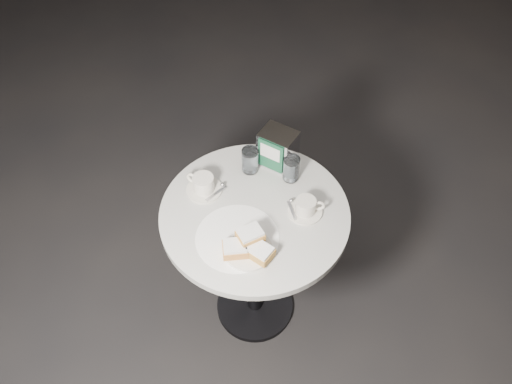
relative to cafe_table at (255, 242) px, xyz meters
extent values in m
plane|color=black|center=(0.00, 0.00, -0.55)|extent=(7.00, 7.00, 0.00)
cylinder|color=black|center=(0.00, 0.00, -0.53)|extent=(0.36, 0.36, 0.03)
cylinder|color=black|center=(0.00, 0.00, -0.18)|extent=(0.07, 0.07, 0.70)
cylinder|color=silver|center=(0.00, 0.00, 0.18)|extent=(0.70, 0.70, 0.03)
cylinder|color=white|center=(-0.03, -0.13, 0.20)|extent=(0.39, 0.39, 0.00)
cylinder|color=silver|center=(0.02, -0.18, 0.20)|extent=(0.18, 0.18, 0.01)
cube|color=#C6813D|center=(-0.02, -0.20, 0.23)|extent=(0.10, 0.09, 0.03)
cube|color=white|center=(-0.02, -0.20, 0.25)|extent=(0.10, 0.09, 0.01)
cube|color=#B88438|center=(0.07, -0.19, 0.23)|extent=(0.10, 0.09, 0.03)
cube|color=white|center=(0.07, -0.19, 0.25)|extent=(0.10, 0.09, 0.01)
cube|color=#C78A3D|center=(0.02, -0.15, 0.25)|extent=(0.11, 0.11, 0.03)
cube|color=white|center=(0.02, -0.15, 0.28)|extent=(0.10, 0.10, 0.01)
cylinder|color=beige|center=(-0.21, 0.05, 0.20)|extent=(0.17, 0.17, 0.01)
cylinder|color=silver|center=(-0.21, 0.05, 0.24)|extent=(0.10, 0.10, 0.06)
cylinder|color=brown|center=(-0.21, 0.05, 0.26)|extent=(0.09, 0.09, 0.00)
torus|color=white|center=(-0.26, 0.06, 0.24)|extent=(0.05, 0.02, 0.05)
cube|color=#B0B0B5|center=(-0.16, 0.03, 0.21)|extent=(0.06, 0.09, 0.00)
sphere|color=#BDBDC2|center=(-0.15, 0.08, 0.21)|extent=(0.02, 0.02, 0.02)
cylinder|color=silver|center=(0.18, 0.04, 0.20)|extent=(0.16, 0.16, 0.01)
cylinder|color=silver|center=(0.18, 0.04, 0.24)|extent=(0.09, 0.09, 0.06)
cylinder|color=#936750|center=(0.18, 0.04, 0.26)|extent=(0.08, 0.08, 0.00)
torus|color=white|center=(0.23, 0.05, 0.24)|extent=(0.05, 0.02, 0.05)
cube|color=silver|center=(0.13, 0.03, 0.21)|extent=(0.05, 0.08, 0.00)
sphere|color=#BABABF|center=(0.12, 0.07, 0.21)|extent=(0.02, 0.02, 0.02)
cylinder|color=white|center=(-0.07, 0.20, 0.25)|extent=(0.08, 0.08, 0.10)
cylinder|color=silver|center=(-0.07, 0.20, 0.25)|extent=(0.07, 0.07, 0.09)
cylinder|color=white|center=(0.09, 0.19, 0.25)|extent=(0.08, 0.08, 0.10)
cylinder|color=white|center=(0.09, 0.19, 0.25)|extent=(0.07, 0.07, 0.09)
cube|color=silver|center=(0.02, 0.26, 0.28)|extent=(0.16, 0.14, 0.16)
cube|color=#175033|center=(0.01, 0.21, 0.28)|extent=(0.10, 0.04, 0.13)
cube|color=silver|center=(0.01, 0.20, 0.30)|extent=(0.08, 0.03, 0.06)
camera|label=1|loc=(0.29, -1.09, 1.64)|focal=35.00mm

